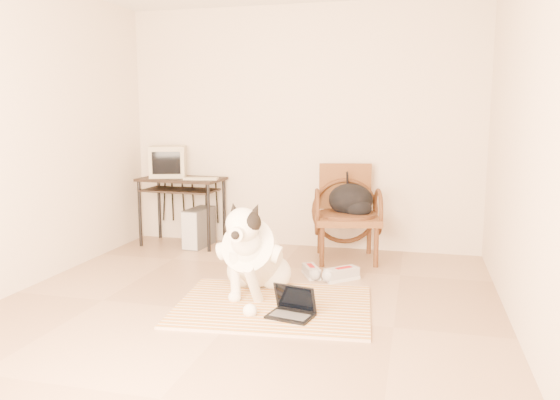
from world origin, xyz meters
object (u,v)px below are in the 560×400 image
at_px(dog, 253,255).
at_px(backpack, 352,201).
at_px(laptop, 292,308).
at_px(pc_tower, 199,227).
at_px(crt_monitor, 168,162).
at_px(rattan_chair, 347,212).
at_px(computer_desk, 181,187).

bearing_deg(dog, backpack, 64.19).
xyz_separation_m(laptop, pc_tower, (-1.54, 1.91, 0.15)).
relative_size(crt_monitor, rattan_chair, 0.51).
distance_m(crt_monitor, pc_tower, 0.85).
bearing_deg(dog, crt_monitor, 133.91).
relative_size(laptop, crt_monitor, 0.74).
distance_m(dog, rattan_chair, 1.50).
xyz_separation_m(pc_tower, rattan_chair, (1.71, -0.11, 0.27)).
bearing_deg(laptop, backpack, 83.03).
distance_m(laptop, pc_tower, 2.46).
relative_size(dog, laptop, 3.21).
height_order(crt_monitor, rattan_chair, crt_monitor).
distance_m(dog, computer_desk, 2.03).
xyz_separation_m(crt_monitor, rattan_chair, (2.11, -0.21, -0.47)).
height_order(dog, pc_tower, dog).
height_order(laptop, crt_monitor, crt_monitor).
xyz_separation_m(crt_monitor, backpack, (2.17, -0.21, -0.35)).
height_order(dog, computer_desk, dog).
height_order(computer_desk, crt_monitor, crt_monitor).
height_order(pc_tower, rattan_chair, rattan_chair).
bearing_deg(rattan_chair, backpack, -2.35).
bearing_deg(rattan_chair, crt_monitor, 174.41).
xyz_separation_m(laptop, backpack, (0.22, 1.80, 0.54)).
height_order(computer_desk, pc_tower, computer_desk).
bearing_deg(crt_monitor, computer_desk, -19.72).
bearing_deg(laptop, rattan_chair, 84.69).
bearing_deg(laptop, computer_desk, 132.18).
bearing_deg(laptop, crt_monitor, 134.11).
distance_m(dog, pc_tower, 1.85).
xyz_separation_m(laptop, rattan_chair, (0.17, 1.80, 0.42)).
bearing_deg(computer_desk, crt_monitor, 160.28).
bearing_deg(dog, pc_tower, 126.85).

